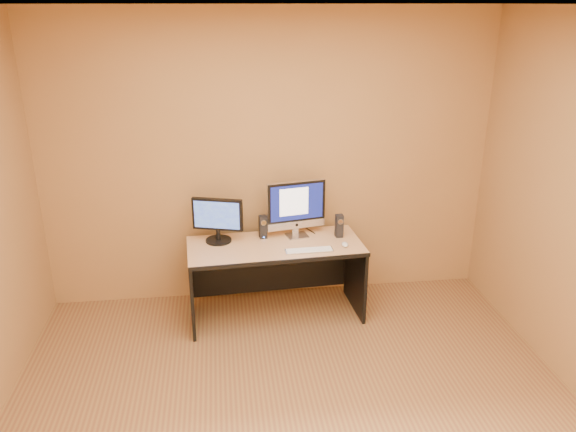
{
  "coord_description": "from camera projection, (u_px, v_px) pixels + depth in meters",
  "views": [
    {
      "loc": [
        -0.44,
        -2.8,
        2.61
      ],
      "look_at": [
        0.1,
        1.44,
        0.98
      ],
      "focal_mm": 35.0,
      "sensor_mm": 36.0,
      "label": 1
    }
  ],
  "objects": [
    {
      "name": "mouse",
      "position": [
        345.0,
        244.0,
        4.73
      ],
      "size": [
        0.06,
        0.1,
        0.03
      ],
      "primitive_type": "ellipsoid",
      "rotation": [
        0.0,
        0.0,
        -0.04
      ],
      "color": "silver",
      "rests_on": "desk"
    },
    {
      "name": "cable_a",
      "position": [
        309.0,
        230.0,
        5.07
      ],
      "size": [
        0.08,
        0.19,
        0.01
      ],
      "primitive_type": "cylinder",
      "rotation": [
        1.57,
        0.0,
        0.38
      ],
      "color": "black",
      "rests_on": "desk"
    },
    {
      "name": "keyboard",
      "position": [
        309.0,
        250.0,
        4.64
      ],
      "size": [
        0.4,
        0.12,
        0.02
      ],
      "primitive_type": "cube",
      "rotation": [
        0.0,
        0.0,
        0.04
      ],
      "color": "silver",
      "rests_on": "desk"
    },
    {
      "name": "ceiling",
      "position": [
        306.0,
        5.0,
        2.65
      ],
      "size": [
        4.0,
        4.0,
        0.0
      ],
      "primitive_type": "plane",
      "color": "white",
      "rests_on": "walls"
    },
    {
      "name": "desk",
      "position": [
        276.0,
        281.0,
        4.89
      ],
      "size": [
        1.51,
        0.74,
        0.68
      ],
      "primitive_type": null,
      "rotation": [
        0.0,
        0.0,
        0.06
      ],
      "color": "tan",
      "rests_on": "ground"
    },
    {
      "name": "walls",
      "position": [
        304.0,
        255.0,
        3.11
      ],
      "size": [
        4.0,
        4.0,
        2.6
      ],
      "primitive_type": null,
      "color": "olive",
      "rests_on": "ground"
    },
    {
      "name": "speaker_left",
      "position": [
        263.0,
        227.0,
        4.87
      ],
      "size": [
        0.07,
        0.07,
        0.2
      ],
      "primitive_type": null,
      "rotation": [
        0.0,
        0.0,
        0.14
      ],
      "color": "black",
      "rests_on": "desk"
    },
    {
      "name": "second_monitor",
      "position": [
        218.0,
        220.0,
        4.76
      ],
      "size": [
        0.49,
        0.34,
        0.39
      ],
      "primitive_type": null,
      "rotation": [
        0.0,
        0.0,
        -0.3
      ],
      "color": "black",
      "rests_on": "desk"
    },
    {
      "name": "cable_b",
      "position": [
        293.0,
        231.0,
        5.04
      ],
      "size": [
        0.05,
        0.16,
        0.01
      ],
      "primitive_type": "cylinder",
      "rotation": [
        1.57,
        0.0,
        -0.27
      ],
      "color": "black",
      "rests_on": "desk"
    },
    {
      "name": "imac",
      "position": [
        297.0,
        209.0,
        4.85
      ],
      "size": [
        0.55,
        0.29,
        0.51
      ],
      "primitive_type": null,
      "rotation": [
        0.0,
        0.0,
        0.19
      ],
      "color": "#BAB9BE",
      "rests_on": "desk"
    },
    {
      "name": "speaker_right",
      "position": [
        339.0,
        226.0,
        4.89
      ],
      "size": [
        0.07,
        0.07,
        0.2
      ],
      "primitive_type": null,
      "rotation": [
        0.0,
        0.0,
        0.07
      ],
      "color": "black",
      "rests_on": "desk"
    }
  ]
}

